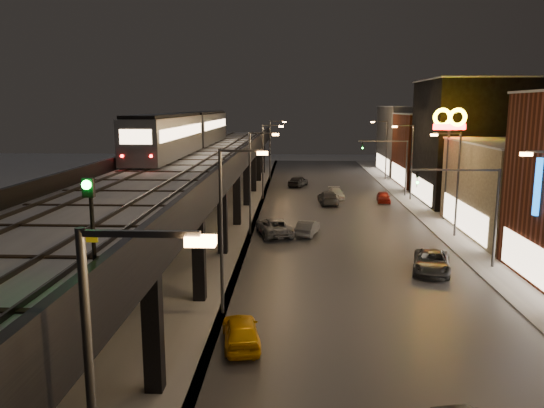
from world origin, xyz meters
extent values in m
cube|color=#46474D|center=(7.50, 35.00, 0.03)|extent=(17.00, 120.00, 0.06)
cube|color=#9FA1A8|center=(17.50, 35.00, 0.07)|extent=(4.00, 120.00, 0.14)
cube|color=#9FA1A8|center=(-6.00, 35.00, 0.03)|extent=(11.00, 120.00, 0.06)
cube|color=black|center=(-6.00, 32.00, 5.80)|extent=(9.00, 100.00, 1.00)
cube|color=black|center=(-2.30, 5.00, 2.65)|extent=(0.70, 0.70, 5.30)
cube|color=black|center=(-6.00, 5.00, 5.15)|extent=(8.00, 0.60, 0.50)
cube|color=black|center=(-9.70, 15.00, 2.65)|extent=(0.70, 0.70, 5.30)
cube|color=black|center=(-2.30, 15.00, 2.65)|extent=(0.70, 0.70, 5.30)
cube|color=black|center=(-6.00, 15.00, 5.15)|extent=(8.00, 0.60, 0.50)
cube|color=black|center=(-9.70, 25.00, 2.65)|extent=(0.70, 0.70, 5.30)
cube|color=black|center=(-2.30, 25.00, 2.65)|extent=(0.70, 0.70, 5.30)
cube|color=black|center=(-6.00, 25.00, 5.15)|extent=(8.00, 0.60, 0.50)
cube|color=black|center=(-9.70, 35.00, 2.65)|extent=(0.70, 0.70, 5.30)
cube|color=black|center=(-2.30, 35.00, 2.65)|extent=(0.70, 0.70, 5.30)
cube|color=black|center=(-6.00, 35.00, 5.15)|extent=(8.00, 0.60, 0.50)
cube|color=black|center=(-9.70, 45.00, 2.65)|extent=(0.70, 0.70, 5.30)
cube|color=black|center=(-2.30, 45.00, 2.65)|extent=(0.70, 0.70, 5.30)
cube|color=black|center=(-6.00, 45.00, 5.15)|extent=(8.00, 0.60, 0.50)
cube|color=black|center=(-9.70, 55.00, 2.65)|extent=(0.70, 0.70, 5.30)
cube|color=black|center=(-2.30, 55.00, 2.65)|extent=(0.70, 0.70, 5.30)
cube|color=black|center=(-6.00, 55.00, 5.15)|extent=(8.00, 0.60, 0.50)
cube|color=black|center=(-9.70, 65.00, 2.65)|extent=(0.70, 0.70, 5.30)
cube|color=black|center=(-2.30, 65.00, 2.65)|extent=(0.70, 0.70, 5.30)
cube|color=black|center=(-6.00, 65.00, 5.15)|extent=(8.00, 0.60, 0.50)
cube|color=black|center=(-9.70, 75.00, 2.65)|extent=(0.70, 0.70, 5.30)
cube|color=black|center=(-2.30, 75.00, 2.65)|extent=(0.70, 0.70, 5.30)
cube|color=black|center=(-6.00, 75.00, 5.15)|extent=(8.00, 0.60, 0.50)
cube|color=#B2B7C1|center=(-6.00, 32.00, 6.38)|extent=(8.40, 100.00, 0.16)
cube|color=#332D28|center=(-9.22, 32.00, 6.54)|extent=(0.08, 98.00, 0.16)
cube|color=#332D28|center=(-7.78, 32.00, 6.54)|extent=(0.08, 98.00, 0.16)
cube|color=#332D28|center=(-4.72, 32.00, 6.54)|extent=(0.08, 98.00, 0.16)
cube|color=#332D28|center=(-3.28, 32.00, 6.54)|extent=(0.08, 98.00, 0.16)
cube|color=black|center=(-6.00, 2.00, 6.49)|extent=(7.80, 0.24, 0.06)
cube|color=black|center=(-6.00, 18.00, 6.49)|extent=(7.80, 0.24, 0.06)
cube|color=black|center=(-6.00, 34.00, 6.49)|extent=(7.80, 0.24, 0.06)
cube|color=black|center=(-6.00, 50.00, 6.49)|extent=(7.80, 0.24, 0.06)
cube|color=black|center=(-6.00, 66.00, 6.49)|extent=(7.80, 0.24, 0.06)
cube|color=black|center=(-1.65, 32.00, 6.85)|extent=(0.30, 100.00, 1.10)
cube|color=black|center=(-10.35, 32.00, 6.85)|extent=(0.30, 100.00, 1.10)
cube|color=#FFE0B6|center=(17.95, 18.00, 1.60)|extent=(0.10, 9.60, 2.40)
cube|color=#7E7258|center=(24.00, 32.00, 4.00)|extent=(12.00, 15.00, 8.00)
cube|color=#FFE0B6|center=(17.95, 32.00, 1.60)|extent=(0.10, 12.00, 2.40)
cube|color=#B2B7C1|center=(24.00, 32.00, 8.08)|extent=(12.20, 15.20, 0.16)
cube|color=black|center=(24.00, 48.00, 7.00)|extent=(12.00, 13.00, 14.00)
cube|color=#FFE0B6|center=(17.95, 48.00, 1.60)|extent=(0.10, 10.40, 2.40)
cube|color=#B2B7C1|center=(24.00, 48.00, 14.08)|extent=(12.20, 13.20, 0.16)
cube|color=#57261B|center=(24.00, 62.00, 5.00)|extent=(12.00, 12.00, 10.00)
cube|color=#FFE0B6|center=(17.95, 62.00, 1.60)|extent=(0.10, 9.60, 2.40)
cube|color=#B2B7C1|center=(24.00, 62.00, 10.08)|extent=(12.20, 12.20, 0.16)
cube|color=#505052|center=(24.00, 76.00, 5.50)|extent=(12.00, 16.00, 11.00)
cube|color=#FFE0B6|center=(17.95, 76.00, 1.60)|extent=(0.10, 12.80, 2.40)
cube|color=#B2B7C1|center=(24.00, 76.00, 11.08)|extent=(12.20, 16.20, 0.16)
cube|color=#38383A|center=(0.40, -5.00, 8.90)|extent=(2.20, 0.12, 0.12)
cube|color=#F49D51|center=(1.50, -5.00, 8.78)|extent=(0.55, 0.28, 0.18)
cylinder|color=#38383A|center=(-0.70, 13.00, 4.50)|extent=(0.18, 0.18, 9.00)
cube|color=#38383A|center=(0.40, 13.00, 8.90)|extent=(2.20, 0.12, 0.12)
cube|color=#F49D51|center=(1.50, 13.00, 8.78)|extent=(0.55, 0.28, 0.18)
cube|color=#F49D51|center=(14.80, 13.00, 8.78)|extent=(0.55, 0.28, 0.18)
cylinder|color=#38383A|center=(-0.70, 31.00, 4.50)|extent=(0.18, 0.18, 9.00)
cube|color=#38383A|center=(0.40, 31.00, 8.90)|extent=(2.20, 0.12, 0.12)
cube|color=#F49D51|center=(1.50, 31.00, 8.78)|extent=(0.55, 0.28, 0.18)
cylinder|color=#38383A|center=(17.00, 31.00, 4.50)|extent=(0.18, 0.18, 9.00)
cube|color=#38383A|center=(15.90, 31.00, 8.90)|extent=(2.20, 0.12, 0.12)
cube|color=#F49D51|center=(14.80, 31.00, 8.78)|extent=(0.55, 0.28, 0.18)
cylinder|color=#38383A|center=(-0.70, 49.00, 4.50)|extent=(0.18, 0.18, 9.00)
cube|color=#38383A|center=(0.40, 49.00, 8.90)|extent=(2.20, 0.12, 0.12)
cube|color=#F49D51|center=(1.50, 49.00, 8.78)|extent=(0.55, 0.28, 0.18)
cylinder|color=#38383A|center=(17.00, 49.00, 4.50)|extent=(0.18, 0.18, 9.00)
cube|color=#38383A|center=(15.90, 49.00, 8.90)|extent=(2.20, 0.12, 0.12)
cube|color=#F49D51|center=(14.80, 49.00, 8.78)|extent=(0.55, 0.28, 0.18)
cylinder|color=#38383A|center=(-0.70, 67.00, 4.50)|extent=(0.18, 0.18, 9.00)
cube|color=#38383A|center=(0.40, 67.00, 8.90)|extent=(2.20, 0.12, 0.12)
cube|color=#F49D51|center=(1.50, 67.00, 8.78)|extent=(0.55, 0.28, 0.18)
cylinder|color=#38383A|center=(17.00, 67.00, 4.50)|extent=(0.18, 0.18, 9.00)
cube|color=#38383A|center=(15.90, 67.00, 8.90)|extent=(2.20, 0.12, 0.12)
cube|color=#F49D51|center=(14.80, 67.00, 8.78)|extent=(0.55, 0.28, 0.18)
cylinder|color=#38383A|center=(17.00, 22.00, 3.50)|extent=(0.20, 0.20, 7.00)
cube|color=#38383A|center=(14.00, 22.00, 6.90)|extent=(6.00, 0.12, 0.12)
imported|color=black|center=(11.50, 22.00, 6.40)|extent=(0.20, 0.16, 1.00)
sphere|color=#0CFF26|center=(11.50, 21.85, 6.15)|extent=(0.18, 0.18, 0.18)
cylinder|color=#38383A|center=(17.00, 52.00, 3.50)|extent=(0.20, 0.20, 7.00)
cube|color=#38383A|center=(14.00, 52.00, 6.90)|extent=(6.00, 0.12, 0.12)
imported|color=black|center=(11.50, 52.00, 6.40)|extent=(0.20, 0.16, 1.00)
sphere|color=#0CFF26|center=(11.50, 51.85, 6.15)|extent=(0.18, 0.18, 0.18)
cube|color=gray|center=(-8.50, 33.79, 8.41)|extent=(3.14, 18.96, 3.58)
cube|color=black|center=(-8.50, 33.79, 10.33)|extent=(2.82, 18.42, 0.27)
cube|color=#FFD4A3|center=(-10.08, 33.79, 8.90)|extent=(0.05, 17.33, 0.98)
cube|color=#FFD4A3|center=(-6.92, 33.79, 8.90)|extent=(0.05, 17.33, 0.98)
cube|color=gray|center=(-8.50, 53.70, 8.41)|extent=(3.14, 18.96, 3.58)
cube|color=black|center=(-8.50, 53.70, 10.33)|extent=(2.82, 18.42, 0.27)
cube|color=#FFD4A3|center=(-10.08, 53.70, 8.90)|extent=(0.05, 17.33, 0.98)
cube|color=#FFD4A3|center=(-6.92, 53.70, 8.90)|extent=(0.05, 17.33, 0.98)
cube|color=#FFD4A3|center=(-8.50, 24.30, 8.95)|extent=(2.38, 0.05, 1.08)
sphere|color=#FF0C0C|center=(-9.58, 24.28, 7.54)|extent=(0.22, 0.22, 0.22)
sphere|color=#FF0C0C|center=(-7.42, 24.28, 7.54)|extent=(0.22, 0.22, 0.22)
cylinder|color=black|center=(-2.10, -0.87, 7.98)|extent=(0.11, 0.11, 2.72)
cube|color=black|center=(-2.10, -0.99, 9.11)|extent=(0.29, 0.16, 0.50)
sphere|color=#0CFF26|center=(-2.10, -1.11, 9.20)|extent=(0.24, 0.24, 0.24)
cube|color=yellow|center=(-2.10, -0.97, 7.80)|extent=(0.32, 0.04, 0.27)
imported|color=#DD9F08|center=(0.71, 9.12, 0.70)|extent=(2.33, 4.35, 1.41)
imported|color=#565B64|center=(4.30, 30.90, 0.67)|extent=(2.33, 4.27, 1.34)
imported|color=gray|center=(1.38, 30.87, 0.77)|extent=(3.84, 5.97, 1.53)
imported|color=#444549|center=(7.00, 46.02, 0.74)|extent=(2.37, 5.19, 1.47)
imported|color=black|center=(3.61, 59.41, 0.76)|extent=(3.19, 4.83, 1.53)
imported|color=#35383C|center=(12.49, 20.80, 0.72)|extent=(3.54, 5.57, 1.43)
imported|color=white|center=(8.20, 49.89, 0.61)|extent=(1.95, 4.31, 1.22)
imported|color=maroon|center=(13.56, 47.38, 0.63)|extent=(1.83, 3.82, 1.26)
cylinder|color=#38383A|center=(18.00, 37.96, 4.43)|extent=(0.24, 0.24, 8.87)
cube|color=#FF0C0C|center=(18.00, 37.96, 9.20)|extent=(3.10, 0.25, 0.55)
torus|color=yellow|center=(17.28, 37.96, 10.09)|extent=(1.82, 0.49, 1.80)
torus|color=yellow|center=(18.72, 37.96, 10.09)|extent=(1.82, 0.49, 1.80)
cylinder|color=#38383A|center=(18.50, 18.32, 2.44)|extent=(0.28, 0.28, 4.89)
camera|label=1|loc=(3.19, -14.17, 11.17)|focal=35.00mm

